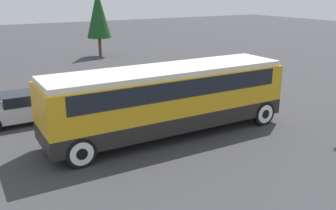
% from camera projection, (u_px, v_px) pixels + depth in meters
% --- Properties ---
extents(ground_plane, '(120.00, 120.00, 0.00)m').
position_uv_depth(ground_plane, '(168.00, 134.00, 16.20)').
color(ground_plane, '#38383A').
extents(tour_bus, '(10.55, 2.70, 2.92)m').
position_uv_depth(tour_bus, '(170.00, 94.00, 15.73)').
color(tour_bus, black).
rests_on(tour_bus, ground_plane).
extents(parked_car_near, '(4.24, 1.98, 1.35)m').
position_uv_depth(parked_car_near, '(132.00, 80.00, 22.99)').
color(parked_car_near, silver).
rests_on(parked_car_near, ground_plane).
extents(parked_car_mid, '(4.71, 1.79, 1.44)m').
position_uv_depth(parked_car_mid, '(33.00, 106.00, 17.64)').
color(parked_car_mid, '#BCBCC1').
rests_on(parked_car_mid, ground_plane).
extents(parked_car_far, '(4.61, 1.97, 1.31)m').
position_uv_depth(parked_car_far, '(179.00, 85.00, 21.75)').
color(parked_car_far, maroon).
rests_on(parked_car_far, ground_plane).
extents(tree_center, '(2.21, 2.21, 6.06)m').
position_uv_depth(tree_center, '(98.00, 14.00, 34.04)').
color(tree_center, brown).
rests_on(tree_center, ground_plane).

